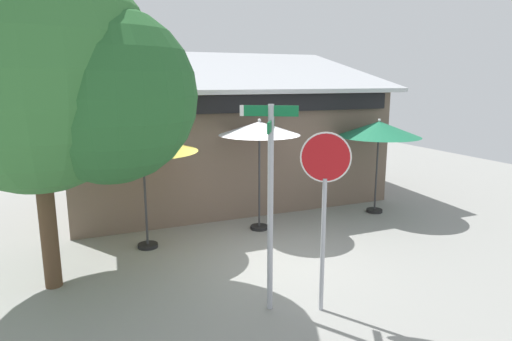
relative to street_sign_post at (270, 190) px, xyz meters
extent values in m
cube|color=gray|center=(0.89, 1.90, -2.03)|extent=(28.00, 28.00, 0.10)
cube|color=#705B4C|center=(1.50, 6.90, -0.29)|extent=(8.93, 4.70, 3.38)
cube|color=#B7BABF|center=(1.50, 6.75, 1.95)|extent=(9.43, 5.29, 1.29)
cube|color=black|center=(1.50, 4.50, 1.05)|extent=(8.33, 0.16, 0.44)
cylinder|color=#A8AAB2|center=(0.00, 0.00, -0.34)|extent=(0.09, 0.09, 3.28)
cube|color=#116B38|center=(0.00, 0.00, 1.20)|extent=(0.72, 0.44, 0.16)
cube|color=#116B38|center=(0.00, 0.00, 0.98)|extent=(0.44, 0.72, 0.16)
cube|color=white|center=(-0.37, 0.22, 1.20)|extent=(0.07, 0.06, 0.16)
cylinder|color=#A8AAB2|center=(0.74, -0.37, -0.89)|extent=(0.07, 0.07, 2.17)
cylinder|color=white|center=(0.74, -0.37, 0.52)|extent=(0.67, 0.41, 0.77)
cylinder|color=red|center=(0.74, -0.37, 0.52)|extent=(0.63, 0.39, 0.72)
cylinder|color=black|center=(-1.39, 3.43, -1.94)|extent=(0.44, 0.44, 0.08)
cylinder|color=#333335|center=(-1.39, 3.43, -0.88)|extent=(0.05, 0.05, 2.19)
cone|color=#EAD14C|center=(-1.39, 3.43, 0.32)|extent=(2.33, 2.33, 0.31)
sphere|color=silver|center=(-1.39, 3.43, 0.51)|extent=(0.08, 0.08, 0.08)
cylinder|color=black|center=(1.37, 3.59, -1.94)|extent=(0.44, 0.44, 0.08)
cylinder|color=#333335|center=(1.37, 3.59, -0.78)|extent=(0.05, 0.05, 2.40)
cone|color=white|center=(1.37, 3.59, 0.53)|extent=(1.95, 1.95, 0.32)
sphere|color=silver|center=(1.37, 3.59, 0.72)|extent=(0.08, 0.08, 0.08)
cylinder|color=black|center=(4.90, 3.64, -1.94)|extent=(0.44, 0.44, 0.08)
cylinder|color=#333335|center=(4.90, 3.64, -0.89)|extent=(0.05, 0.05, 2.17)
cone|color=#1E724C|center=(4.90, 3.64, 0.35)|extent=(2.24, 2.24, 0.42)
sphere|color=silver|center=(4.90, 3.64, 0.59)|extent=(0.08, 0.08, 0.08)
cylinder|color=brown|center=(-3.24, 2.21, -0.84)|extent=(0.29, 0.29, 2.27)
sphere|color=#387538|center=(-3.24, 2.21, 1.80)|extent=(4.02, 4.02, 4.02)
sphere|color=#28602D|center=(-2.14, 1.71, 1.40)|extent=(2.91, 2.91, 2.91)
camera|label=1|loc=(-2.73, -5.90, 1.66)|focal=30.73mm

